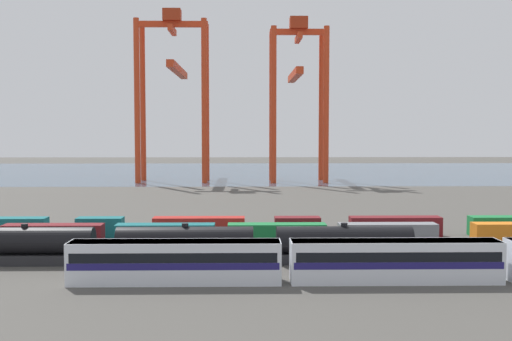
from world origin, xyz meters
The scene contains 17 objects.
ground_plane centered at (0.00, 40.00, 0.00)m, with size 420.00×420.00×0.00m, color #4C4944.
harbour_water centered at (0.00, 134.57, 0.00)m, with size 400.00×110.00×0.01m, color #384C60.
passenger_train centered at (8.31, -19.10, 2.14)m, with size 60.32×3.14×3.90m.
freight_tank_row centered at (-11.96, -10.70, 2.01)m, with size 48.10×2.82×4.28m.
shipping_container_0 centered at (-29.13, 0.06, 1.30)m, with size 12.10×2.44×2.60m, color maroon.
shipping_container_1 centered at (-15.41, 0.06, 1.30)m, with size 12.10×2.44×2.60m, color #146066.
shipping_container_2 centered at (-1.70, 0.06, 1.30)m, with size 12.10×2.44×2.60m, color #197538.
shipping_container_3 centered at (12.02, 0.06, 1.30)m, with size 12.10×2.44×2.60m, color slate.
shipping_container_4 centered at (25.73, 0.06, 1.30)m, with size 6.04×2.44×2.60m, color orange.
shipping_container_7 centered at (-37.86, 6.00, 1.30)m, with size 12.10×2.44×2.60m, color #146066.
shipping_container_8 centered at (-24.79, 6.00, 1.30)m, with size 6.04×2.44×2.60m, color #146066.
shipping_container_9 centered at (-11.72, 6.00, 1.30)m, with size 12.10×2.44×2.60m, color #AD211C.
shipping_container_10 centered at (1.35, 6.00, 1.30)m, with size 6.04×2.44×2.60m, color maroon.
shipping_container_11 centered at (14.41, 6.00, 1.30)m, with size 12.10×2.44×2.60m, color maroon.
shipping_container_12 centered at (27.48, 6.00, 1.30)m, with size 6.04×2.44×2.60m, color #197538.
gantry_crane_west centered at (-25.27, 98.53, 28.09)m, with size 19.44×39.80×46.83m.
gantry_crane_central centered at (9.09, 97.56, 26.63)m, with size 15.62×33.18×44.84m.
Camera 1 is at (-5.68, -76.01, 14.10)m, focal length 43.73 mm.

